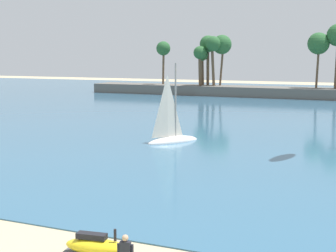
# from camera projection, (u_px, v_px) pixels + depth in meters

# --- Properties ---
(sea) EXTENTS (220.00, 110.27, 0.06)m
(sea) POSITION_uv_depth(u_px,v_px,m) (306.00, 107.00, 70.34)
(sea) COLOR #33607F
(sea) RESTS_ON ground
(palm_headland) EXTENTS (85.01, 6.14, 12.48)m
(palm_headland) POSITION_uv_depth(u_px,v_px,m) (324.00, 78.00, 83.55)
(palm_headland) COLOR #605B54
(palm_headland) RESTS_ON ground
(watercraft_on_trailer) EXTENTS (2.72, 1.38, 1.28)m
(watercraft_on_trailer) POSITION_uv_depth(u_px,v_px,m) (97.00, 248.00, 17.87)
(watercraft_on_trailer) COLOR #4C4C51
(watercraft_on_trailer) RESTS_ON ground
(sailboat_toward_headland) EXTENTS (3.89, 4.93, 7.12)m
(sailboat_toward_headland) POSITION_uv_depth(u_px,v_px,m) (172.00, 134.00, 42.24)
(sailboat_toward_headland) COLOR white
(sailboat_toward_headland) RESTS_ON sea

